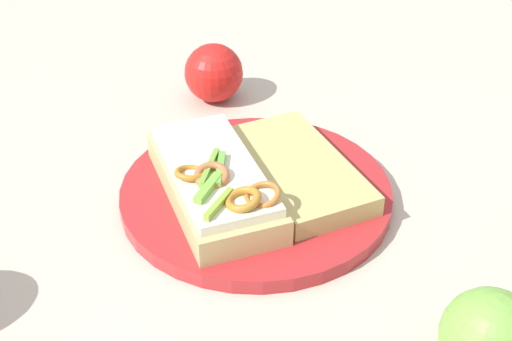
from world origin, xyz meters
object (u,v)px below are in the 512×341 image
bread_slice_side (296,170)px  apple_3 (214,73)px  sandwich (214,181)px  plate (256,193)px  apple_4 (490,337)px

bread_slice_side → apple_3: bearing=1.0°
sandwich → plate: bearing=-87.1°
apple_4 → apple_3: bearing=36.5°
sandwich → bread_slice_side: (0.04, -0.07, -0.01)m
plate → sandwich: 0.05m
plate → apple_3: bearing=22.7°
bread_slice_side → apple_4: bearing=-175.1°
plate → apple_4: bearing=-132.9°
apple_3 → apple_4: 0.47m
plate → bread_slice_side: (0.02, -0.04, 0.02)m
plate → bread_slice_side: bearing=-60.9°
apple_3 → sandwich: bearing=-168.3°
plate → apple_4: apple_4 is taller
sandwich → bread_slice_side: size_ratio=1.17×
plate → sandwich: bearing=122.0°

